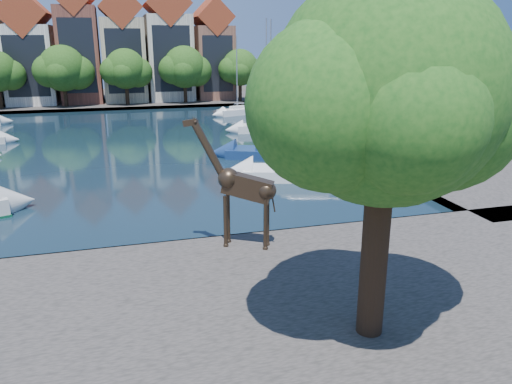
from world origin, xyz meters
TOP-DOWN VIEW (x-y plane):
  - ground at (0.00, 0.00)m, footprint 160.00×160.00m
  - water_basin at (0.00, 24.00)m, footprint 38.00×50.00m
  - near_quay at (0.00, -7.00)m, footprint 50.00×14.00m
  - far_quay at (0.00, 56.00)m, footprint 60.00×16.00m
  - right_quay at (25.00, 24.00)m, footprint 14.00×52.00m
  - plane_tree at (7.62, -9.01)m, footprint 8.32×6.40m
  - townhouse_west_inner at (-10.50, 55.99)m, footprint 6.43×9.18m
  - townhouse_center at (-4.00, 55.99)m, footprint 5.44×9.18m
  - townhouse_east_inner at (2.00, 55.99)m, footprint 5.94×9.18m
  - townhouse_east_mid at (8.50, 55.99)m, footprint 6.43×9.18m
  - townhouse_east_end at (15.00, 55.99)m, footprint 5.44×9.18m
  - far_tree_mid_west at (-5.89, 50.49)m, footprint 7.80×6.00m
  - far_tree_mid_east at (2.10, 50.49)m, footprint 7.02×5.40m
  - far_tree_east at (10.11, 50.49)m, footprint 7.54×5.80m
  - far_tree_far_east at (18.09, 50.49)m, footprint 6.76×5.20m
  - giraffe_statue at (5.28, -1.36)m, footprint 3.65×2.08m
  - sailboat_right_a at (12.00, 9.72)m, footprint 7.92×4.57m
  - sailboat_right_b at (12.00, 16.18)m, footprint 7.28×4.82m
  - sailboat_right_c at (15.00, 27.34)m, footprint 6.06×2.99m
  - sailboat_right_d at (15.00, 39.86)m, footprint 5.34×3.38m

SIDE VIEW (x-z plane):
  - ground at x=0.00m, z-range 0.00..0.00m
  - water_basin at x=0.00m, z-range 0.00..0.08m
  - near_quay at x=0.00m, z-range 0.00..0.50m
  - far_quay at x=0.00m, z-range 0.00..0.50m
  - right_quay at x=25.00m, z-range 0.00..0.50m
  - sailboat_right_b at x=12.00m, z-range -4.64..5.91m
  - sailboat_right_a at x=12.00m, z-range -4.18..5.48m
  - sailboat_right_d at x=15.00m, z-range -4.08..5.42m
  - sailboat_right_c at x=15.00m, z-range -4.83..6.23m
  - giraffe_statue at x=5.28m, z-range 0.45..6.00m
  - far_tree_far_east at x=18.09m, z-range 1.40..8.76m
  - far_tree_mid_east at x=2.10m, z-range 1.37..8.89m
  - far_tree_east at x=10.11m, z-range 1.32..9.16m
  - far_tree_mid_west at x=-5.89m, z-range 1.29..9.29m
  - townhouse_east_end at x=15.00m, z-range -0.11..14.32m
  - townhouse_west_inner at x=-10.50m, z-range -0.22..14.92m
  - plane_tree at x=7.62m, z-range 2.36..12.98m
  - townhouse_east_inner at x=2.00m, z-range -0.16..15.63m
  - townhouse_east_mid at x=8.50m, z-range -0.22..16.43m
  - townhouse_center at x=-4.00m, z-range -0.10..16.83m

